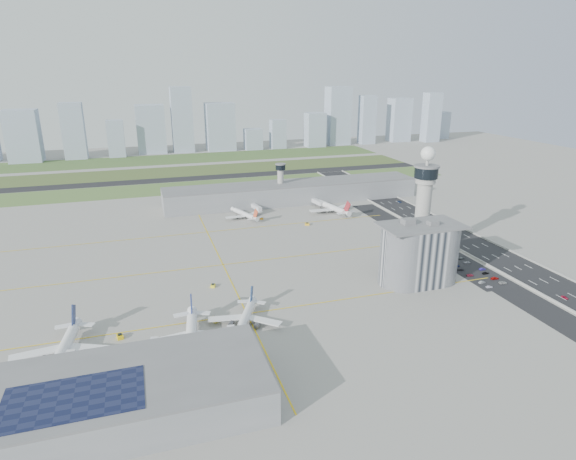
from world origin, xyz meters
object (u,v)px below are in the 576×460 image
object	(u,v)px
tug_0	(120,336)
car_lot_5	(450,262)
car_lot_0	(489,287)
car_lot_3	(461,269)
airplane_near_c	(244,315)
jet_bridge_near_1	(150,363)
airplane_near_a	(61,346)
tug_4	(261,218)
airplane_far_a	(244,211)
jet_bridge_far_0	(253,207)
tug_2	(215,319)
car_lot_9	(482,269)
jet_bridge_far_1	(313,202)
tug_3	(213,285)
car_lot_7	(495,278)
car_lot_4	(457,266)
jet_bridge_near_0	(61,379)
car_lot_2	(470,275)
tug_5	(307,224)
jet_bridge_near_2	(232,350)
admin_building	(419,254)
car_hw_2	(399,202)
airplane_near_b	(191,332)
airplane_far_b	(331,204)
secondary_tower	(281,179)
car_hw_4	(352,187)
car_hw_0	(565,297)
car_lot_10	(467,262)
car_lot_11	(462,258)
control_tower	(424,199)
car_lot_1	(482,282)
car_hw_1	(449,232)

from	to	relation	value
tug_0	car_lot_5	xyz separation A→B (m)	(177.52, 27.90, -0.39)
car_lot_0	car_lot_3	size ratio (longest dim) A/B	0.87
airplane_near_c	jet_bridge_near_1	xyz separation A→B (m)	(-39.53, -20.59, -2.50)
airplane_near_a	tug_4	xyz separation A→B (m)	(116.41, 151.65, -5.57)
airplane_far_a	jet_bridge_far_0	bearing A→B (deg)	-51.66
tug_2	car_lot_9	world-z (taller)	tug_2
jet_bridge_far_0	jet_bridge_far_1	world-z (taller)	same
airplane_far_a	tug_3	bearing A→B (deg)	140.87
car_lot_7	car_lot_4	bearing A→B (deg)	22.32
jet_bridge_near_0	car_lot_5	size ratio (longest dim) A/B	3.76
airplane_far_a	car_lot_2	bearing A→B (deg)	-165.92
tug_0	tug_5	bearing A→B (deg)	-147.22
car_lot_3	car_lot_9	bearing A→B (deg)	-97.85
jet_bridge_near_2	jet_bridge_far_1	size ratio (longest dim) A/B	1.00
admin_building	tug_0	distance (m)	147.27
jet_bridge_near_2	tug_0	xyz separation A→B (m)	(-41.06, 26.58, -1.85)
airplane_near_a	airplane_far_a	distance (m)	191.47
car_hw_2	jet_bridge_far_1	bearing A→B (deg)	169.40
airplane_near_b	tug_4	xyz separation A→B (m)	(68.96, 156.56, -5.63)
airplane_far_b	jet_bridge_near_2	distance (m)	204.78
jet_bridge_far_0	tug_3	bearing A→B (deg)	-31.91
jet_bridge_near_2	car_lot_2	distance (m)	140.32
secondary_tower	jet_bridge_near_1	distance (m)	239.88
tug_3	jet_bridge_far_0	bearing A→B (deg)	-92.01
airplane_far_b	car_hw_4	xyz separation A→B (m)	(48.68, 67.81, -5.83)
airplane_near_a	car_hw_0	world-z (taller)	airplane_near_a
airplane_far_b	car_hw_2	world-z (taller)	airplane_far_b
tug_0	tug_2	world-z (taller)	tug_2
airplane_far_a	car_lot_9	bearing A→B (deg)	-161.82
car_lot_10	car_lot_11	world-z (taller)	car_lot_11
airplane_near_b	airplane_far_b	distance (m)	203.42
control_tower	car_hw_0	xyz separation A→B (m)	(36.97, -68.98, -34.47)
admin_building	car_lot_5	xyz separation A→B (m)	(31.47, 15.48, -14.69)
tug_0	car_lot_5	world-z (taller)	tug_0
jet_bridge_near_1	tug_3	xyz separation A→B (m)	(33.03, 63.81, -1.98)
jet_bridge_near_2	tug_3	xyz separation A→B (m)	(3.03, 63.81, -1.98)
car_hw_2	jet_bridge_far_0	bearing A→B (deg)	173.87
control_tower	admin_building	bearing A→B (deg)	-123.70
secondary_tower	airplane_near_c	distance (m)	204.53
airplane_far_a	tug_4	world-z (taller)	airplane_far_a
secondary_tower	car_lot_7	distance (m)	193.64
airplane_far_b	jet_bridge_near_0	distance (m)	242.80
jet_bridge_near_2	car_lot_2	xyz separation A→B (m)	(135.63, 35.92, -2.31)
admin_building	car_lot_1	bearing A→B (deg)	-22.65
jet_bridge_far_1	car_lot_4	world-z (taller)	jet_bridge_far_1
tug_0	control_tower	bearing A→B (deg)	-176.61
tug_0	jet_bridge_near_0	bearing A→B (deg)	43.58
airplane_far_b	car_lot_1	xyz separation A→B (m)	(23.66, -145.23, -5.75)
control_tower	airplane_near_a	size ratio (longest dim) A/B	1.42
jet_bridge_near_0	car_hw_1	xyz separation A→B (m)	(228.24, 101.00, -2.21)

